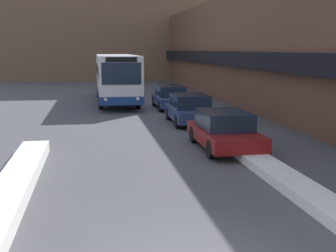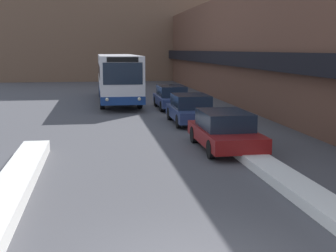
{
  "view_description": "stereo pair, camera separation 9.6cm",
  "coord_description": "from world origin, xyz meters",
  "px_view_note": "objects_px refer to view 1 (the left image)",
  "views": [
    {
      "loc": [
        -1.56,
        -7.08,
        3.65
      ],
      "look_at": [
        0.81,
        7.49,
        1.22
      ],
      "focal_mm": 50.0,
      "sensor_mm": 36.0,
      "label": 1
    },
    {
      "loc": [
        -1.47,
        -7.09,
        3.65
      ],
      "look_at": [
        0.81,
        7.49,
        1.22
      ],
      "focal_mm": 50.0,
      "sensor_mm": 36.0,
      "label": 2
    }
  ],
  "objects_px": {
    "city_bus": "(116,76)",
    "parked_car_middle": "(190,109)",
    "parked_car_front": "(224,130)",
    "parked_car_back": "(170,97)"
  },
  "relations": [
    {
      "from": "city_bus",
      "to": "parked_car_middle",
      "type": "bearing_deg",
      "value": -72.86
    },
    {
      "from": "city_bus",
      "to": "parked_car_front",
      "type": "height_order",
      "value": "city_bus"
    },
    {
      "from": "city_bus",
      "to": "parked_car_middle",
      "type": "height_order",
      "value": "city_bus"
    },
    {
      "from": "parked_car_middle",
      "to": "parked_car_back",
      "type": "relative_size",
      "value": 0.94
    },
    {
      "from": "parked_car_back",
      "to": "parked_car_front",
      "type": "bearing_deg",
      "value": -90.0
    },
    {
      "from": "city_bus",
      "to": "parked_car_back",
      "type": "relative_size",
      "value": 2.71
    },
    {
      "from": "city_bus",
      "to": "parked_car_middle",
      "type": "distance_m",
      "value": 10.61
    },
    {
      "from": "city_bus",
      "to": "parked_car_front",
      "type": "relative_size",
      "value": 2.75
    },
    {
      "from": "parked_car_middle",
      "to": "parked_car_front",
      "type": "bearing_deg",
      "value": -90.0
    },
    {
      "from": "parked_car_front",
      "to": "parked_car_middle",
      "type": "distance_m",
      "value": 6.14
    }
  ]
}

